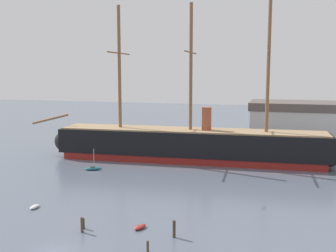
# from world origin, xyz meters

# --- Properties ---
(tall_ship) EXTENTS (70.02, 15.70, 33.66)m
(tall_ship) POSITION_xyz_m (3.93, 48.63, 3.67)
(tall_ship) COLOR maroon
(tall_ship) RESTS_ON ground
(dinghy_foreground_left) EXTENTS (0.89, 1.95, 0.46)m
(dinghy_foreground_left) POSITION_xyz_m (-10.63, 12.20, 0.23)
(dinghy_foreground_left) COLOR silver
(dinghy_foreground_left) RESTS_ON ground
(dinghy_foreground_right) EXTENTS (1.51, 2.22, 0.48)m
(dinghy_foreground_right) POSITION_xyz_m (6.51, 9.17, 0.24)
(dinghy_foreground_right) COLOR #B22D28
(dinghy_foreground_right) RESTS_ON ground
(sailboat_alongside_bow) EXTENTS (3.40, 2.49, 4.34)m
(sailboat_alongside_bow) POSITION_xyz_m (-12.68, 35.08, 0.36)
(sailboat_alongside_bow) COLOR #236670
(sailboat_alongside_bow) RESTS_ON ground
(dinghy_far_left) EXTENTS (2.88, 1.49, 0.65)m
(dinghy_far_left) POSITION_xyz_m (-27.32, 53.21, 0.33)
(dinghy_far_left) COLOR #1E284C
(dinghy_far_left) RESTS_ON ground
(motorboat_distant_centre) EXTENTS (3.76, 4.25, 1.70)m
(motorboat_distant_centre) POSITION_xyz_m (3.25, 64.89, 0.60)
(motorboat_distant_centre) COLOR silver
(motorboat_distant_centre) RESTS_ON ground
(mooring_piling_nearest) EXTENTS (0.34, 0.34, 1.92)m
(mooring_piling_nearest) POSITION_xyz_m (0.11, 6.12, 0.96)
(mooring_piling_nearest) COLOR #4C3D2D
(mooring_piling_nearest) RESTS_ON ground
(mooring_piling_left_pair) EXTENTS (0.37, 0.37, 2.09)m
(mooring_piling_left_pair) POSITION_xyz_m (11.30, 7.74, 1.04)
(mooring_piling_left_pair) COLOR #423323
(mooring_piling_left_pair) RESTS_ON ground
(mooring_piling_right_pair) EXTENTS (0.34, 0.34, 1.34)m
(mooring_piling_right_pair) POSITION_xyz_m (-0.33, 7.28, 0.67)
(mooring_piling_right_pair) COLOR #382B1E
(mooring_piling_right_pair) RESTS_ON ground
(mooring_piling_midwater) EXTENTS (0.29, 0.29, 1.25)m
(mooring_piling_midwater) POSITION_xyz_m (9.54, 3.24, 0.62)
(mooring_piling_midwater) COLOR #4C3D2D
(mooring_piling_midwater) RESTS_ON ground
(seagull_in_flight) EXTENTS (0.46, 1.28, 0.14)m
(seagull_in_flight) POSITION_xyz_m (4.67, 25.89, 15.29)
(seagull_in_flight) COLOR silver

